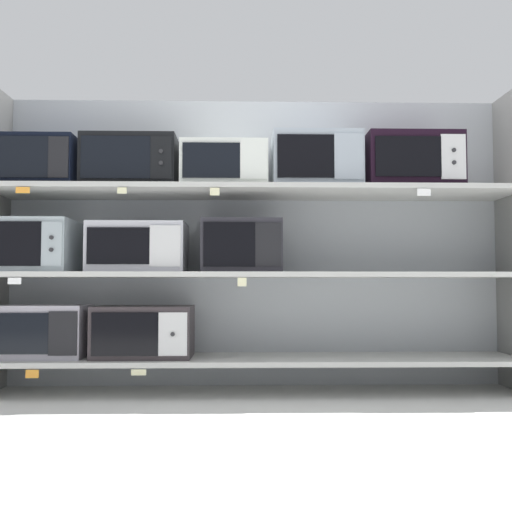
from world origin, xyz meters
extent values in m
cube|color=silver|center=(0.00, -1.00, -0.01)|extent=(7.15, 6.00, 0.02)
cube|color=#9EA3A8|center=(0.00, 0.27, 0.93)|extent=(3.35, 0.04, 1.85)
cube|color=beige|center=(0.00, 0.00, 0.20)|extent=(3.15, 0.50, 0.03)
cube|color=#9E99A5|center=(-1.26, 0.00, 0.37)|extent=(0.50, 0.33, 0.31)
cube|color=black|center=(-1.34, -0.17, 0.37)|extent=(0.31, 0.01, 0.23)
cube|color=black|center=(-1.10, -0.17, 0.37)|extent=(0.16, 0.01, 0.25)
cube|color=#322B2E|center=(-0.67, 0.00, 0.36)|extent=(0.57, 0.36, 0.31)
cube|color=black|center=(-0.75, -0.19, 0.36)|extent=(0.38, 0.01, 0.25)
cube|color=silver|center=(-0.48, -0.19, 0.36)|extent=(0.16, 0.01, 0.24)
cylinder|color=#262628|center=(-0.48, -0.20, 0.36)|extent=(0.02, 0.01, 0.02)
cube|color=orange|center=(-1.24, -0.26, 0.15)|extent=(0.07, 0.00, 0.05)
cube|color=beige|center=(-0.65, -0.26, 0.16)|extent=(0.08, 0.00, 0.03)
cube|color=beige|center=(0.00, 0.00, 0.70)|extent=(3.15, 0.50, 0.03)
cube|color=#97A3A9|center=(-1.30, 0.00, 0.88)|extent=(0.42, 0.42, 0.31)
cube|color=black|center=(-1.36, -0.21, 0.88)|extent=(0.28, 0.01, 0.25)
cube|color=#97A3A9|center=(-1.16, -0.21, 0.88)|extent=(0.12, 0.01, 0.25)
cylinder|color=#262628|center=(-1.16, -0.22, 0.84)|extent=(0.02, 0.01, 0.02)
cylinder|color=#262628|center=(-1.16, -0.22, 0.91)|extent=(0.02, 0.01, 0.02)
cube|color=#B7B6C1|center=(-0.71, 0.00, 0.87)|extent=(0.57, 0.36, 0.30)
cube|color=black|center=(-0.79, -0.19, 0.87)|extent=(0.36, 0.01, 0.21)
cube|color=silver|center=(-0.52, -0.19, 0.87)|extent=(0.18, 0.01, 0.24)
cube|color=#29282E|center=(-0.09, 0.00, 0.88)|extent=(0.48, 0.36, 0.31)
cube|color=black|center=(-0.16, -0.19, 0.88)|extent=(0.30, 0.01, 0.26)
cube|color=black|center=(0.07, -0.18, 0.88)|extent=(0.15, 0.01, 0.25)
cube|color=white|center=(-1.35, -0.26, 0.66)|extent=(0.07, 0.00, 0.04)
cube|color=beige|center=(-0.08, -0.26, 0.66)|extent=(0.05, 0.00, 0.05)
cube|color=beige|center=(0.00, 0.00, 1.21)|extent=(3.15, 0.50, 0.03)
cube|color=black|center=(-1.29, 0.00, 1.37)|extent=(0.44, 0.38, 0.30)
cube|color=black|center=(-1.34, -0.20, 1.37)|extent=(0.30, 0.01, 0.24)
cube|color=black|center=(-1.14, -0.20, 1.37)|extent=(0.11, 0.01, 0.24)
cube|color=black|center=(-0.76, 0.00, 1.38)|extent=(0.56, 0.33, 0.31)
cube|color=black|center=(-0.82, -0.17, 1.38)|extent=(0.40, 0.01, 0.25)
cube|color=black|center=(-0.55, -0.17, 1.38)|extent=(0.12, 0.01, 0.25)
cylinder|color=#262628|center=(-0.55, -0.18, 1.35)|extent=(0.02, 0.01, 0.02)
cylinder|color=#262628|center=(-0.55, -0.18, 1.42)|extent=(0.02, 0.01, 0.02)
cube|color=silver|center=(-0.19, 0.00, 1.36)|extent=(0.52, 0.38, 0.27)
cube|color=black|center=(-0.26, -0.20, 1.36)|extent=(0.33, 0.01, 0.20)
cube|color=silver|center=(-0.02, -0.19, 1.36)|extent=(0.15, 0.01, 0.22)
cube|color=#99A4AF|center=(0.37, 0.00, 1.39)|extent=(0.54, 0.32, 0.34)
cube|color=black|center=(0.29, -0.17, 1.39)|extent=(0.33, 0.01, 0.25)
cube|color=#99A4AF|center=(0.54, -0.17, 1.39)|extent=(0.17, 0.01, 0.27)
cube|color=black|center=(0.95, 0.00, 1.39)|extent=(0.56, 0.36, 0.33)
cube|color=black|center=(0.88, -0.19, 1.39)|extent=(0.39, 0.01, 0.24)
cube|color=silver|center=(1.15, -0.19, 1.39)|extent=(0.15, 0.01, 0.26)
cylinder|color=#262628|center=(1.15, -0.20, 1.35)|extent=(0.02, 0.01, 0.02)
cylinder|color=#262628|center=(1.15, -0.20, 1.43)|extent=(0.02, 0.01, 0.02)
cube|color=orange|center=(-1.31, -0.26, 1.17)|extent=(0.08, 0.00, 0.04)
cube|color=beige|center=(-0.76, -0.26, 1.17)|extent=(0.05, 0.00, 0.04)
cube|color=beige|center=(-0.24, -0.26, 1.17)|extent=(0.05, 0.00, 0.04)
cube|color=white|center=(0.95, -0.26, 1.17)|extent=(0.08, 0.00, 0.04)
camera|label=1|loc=(-0.08, -3.45, 0.64)|focal=40.04mm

